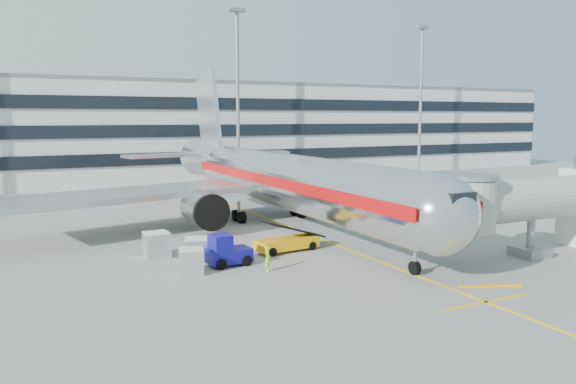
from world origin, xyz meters
name	(u,v)px	position (x,y,z in m)	size (l,w,h in m)	color
ground	(346,249)	(0.00, 0.00, 0.00)	(180.00, 180.00, 0.00)	gray
lead_in_line	(288,226)	(0.00, 10.00, 0.01)	(0.25, 70.00, 0.01)	yellow
stop_bar	(486,302)	(0.00, -14.00, 0.01)	(6.00, 0.25, 0.01)	yellow
main_jet	(279,179)	(0.00, 11.72, 4.23)	(50.95, 48.70, 16.06)	silver
jet_bridge	(549,202)	(12.18, -8.00, 3.87)	(17.80, 4.50, 7.00)	silver
terminal	(158,130)	(0.00, 57.95, 7.80)	(150.00, 24.25, 15.60)	silver
light_mast_centre	(238,83)	(8.00, 42.00, 14.88)	(2.40, 1.20, 25.45)	gray
light_mast_east	(421,89)	(42.00, 42.00, 14.88)	(2.40, 1.20, 25.45)	gray
belt_loader	(287,242)	(-4.42, 1.39, 0.69)	(5.20, 2.32, 2.45)	#F5A70A
baggage_tug	(226,252)	(-9.92, -0.46, 0.95)	(3.02, 2.04, 2.19)	#100B80
cargo_container_left	(197,250)	(-11.41, 1.43, 0.84)	(1.97, 1.97, 1.68)	#AEB0B5
cargo_container_right	(157,245)	(-13.56, 3.99, 0.91)	(1.72, 1.72, 1.81)	#AEB0B5
cargo_container_front	(191,261)	(-12.63, -1.28, 0.81)	(1.85, 1.85, 1.62)	#AEB0B5
ramp_worker	(268,259)	(-8.03, -3.07, 0.83)	(0.61, 0.40, 1.67)	#AAFF1A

